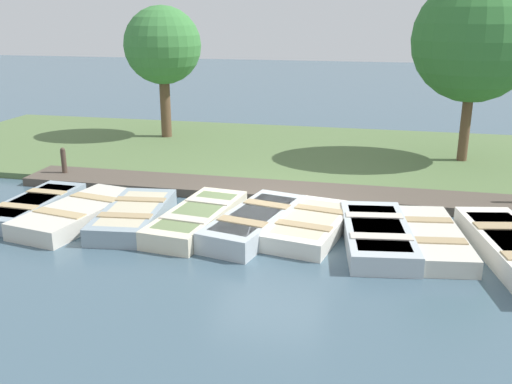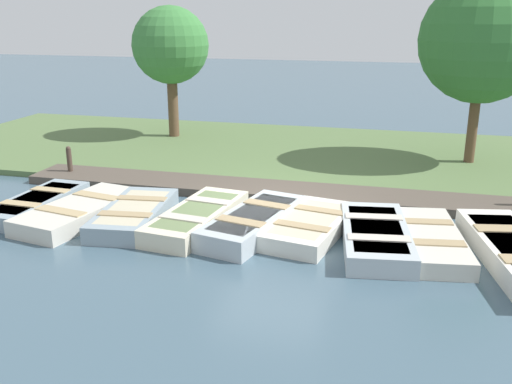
{
  "view_description": "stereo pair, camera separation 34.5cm",
  "coord_description": "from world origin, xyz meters",
  "px_view_note": "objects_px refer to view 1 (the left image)",
  "views": [
    {
      "loc": [
        11.6,
        2.29,
        4.2
      ],
      "look_at": [
        0.71,
        -0.16,
        0.65
      ],
      "focal_mm": 40.0,
      "sensor_mm": 36.0,
      "label": 1
    },
    {
      "loc": [
        11.52,
        2.62,
        4.2
      ],
      "look_at": [
        0.71,
        -0.16,
        0.65
      ],
      "focal_mm": 40.0,
      "sensor_mm": 36.0,
      "label": 2
    }
  ],
  "objects_px": {
    "rowboat_0": "(33,206)",
    "rowboat_5": "(311,225)",
    "park_tree_far_left": "(163,46)",
    "rowboat_6": "(377,234)",
    "rowboat_2": "(134,215)",
    "rowboat_4": "(255,222)",
    "rowboat_1": "(79,213)",
    "park_tree_left": "(475,40)",
    "mooring_post_near": "(64,164)",
    "rowboat_3": "(197,218)",
    "rowboat_7": "(433,238)"
  },
  "relations": [
    {
      "from": "rowboat_4",
      "to": "park_tree_far_left",
      "type": "height_order",
      "value": "park_tree_far_left"
    },
    {
      "from": "rowboat_2",
      "to": "rowboat_5",
      "type": "distance_m",
      "value": 3.64
    },
    {
      "from": "rowboat_4",
      "to": "rowboat_6",
      "type": "height_order",
      "value": "rowboat_4"
    },
    {
      "from": "rowboat_7",
      "to": "park_tree_left",
      "type": "bearing_deg",
      "value": 161.0
    },
    {
      "from": "mooring_post_near",
      "to": "park_tree_left",
      "type": "xyz_separation_m",
      "value": [
        -3.81,
        10.22,
        3.02
      ]
    },
    {
      "from": "rowboat_1",
      "to": "rowboat_5",
      "type": "xyz_separation_m",
      "value": [
        -0.4,
        4.82,
        -0.01
      ]
    },
    {
      "from": "rowboat_0",
      "to": "park_tree_far_left",
      "type": "relative_size",
      "value": 0.62
    },
    {
      "from": "rowboat_3",
      "to": "rowboat_5",
      "type": "xyz_separation_m",
      "value": [
        -0.16,
        2.3,
        -0.02
      ]
    },
    {
      "from": "rowboat_0",
      "to": "rowboat_5",
      "type": "distance_m",
      "value": 6.03
    },
    {
      "from": "rowboat_2",
      "to": "rowboat_7",
      "type": "xyz_separation_m",
      "value": [
        -0.15,
        5.94,
        -0.02
      ]
    },
    {
      "from": "rowboat_7",
      "to": "park_tree_far_left",
      "type": "height_order",
      "value": "park_tree_far_left"
    },
    {
      "from": "rowboat_4",
      "to": "mooring_post_near",
      "type": "xyz_separation_m",
      "value": [
        -2.48,
        -5.63,
        0.23
      ]
    },
    {
      "from": "rowboat_6",
      "to": "park_tree_left",
      "type": "xyz_separation_m",
      "value": [
        -6.39,
        2.22,
        3.27
      ]
    },
    {
      "from": "rowboat_5",
      "to": "rowboat_7",
      "type": "bearing_deg",
      "value": 96.91
    },
    {
      "from": "park_tree_far_left",
      "to": "rowboat_2",
      "type": "bearing_deg",
      "value": 16.26
    },
    {
      "from": "rowboat_4",
      "to": "rowboat_7",
      "type": "relative_size",
      "value": 1.07
    },
    {
      "from": "rowboat_1",
      "to": "mooring_post_near",
      "type": "relative_size",
      "value": 3.53
    },
    {
      "from": "rowboat_7",
      "to": "rowboat_0",
      "type": "bearing_deg",
      "value": -98.08
    },
    {
      "from": "rowboat_1",
      "to": "rowboat_5",
      "type": "distance_m",
      "value": 4.84
    },
    {
      "from": "rowboat_6",
      "to": "rowboat_7",
      "type": "height_order",
      "value": "rowboat_6"
    },
    {
      "from": "rowboat_2",
      "to": "rowboat_3",
      "type": "relative_size",
      "value": 0.9
    },
    {
      "from": "rowboat_1",
      "to": "rowboat_3",
      "type": "xyz_separation_m",
      "value": [
        -0.24,
        2.53,
        0.01
      ]
    },
    {
      "from": "rowboat_6",
      "to": "rowboat_5",
      "type": "bearing_deg",
      "value": -110.42
    },
    {
      "from": "rowboat_2",
      "to": "rowboat_4",
      "type": "xyz_separation_m",
      "value": [
        -0.11,
        2.54,
        0.03
      ]
    },
    {
      "from": "rowboat_3",
      "to": "rowboat_4",
      "type": "distance_m",
      "value": 1.21
    },
    {
      "from": "rowboat_0",
      "to": "rowboat_4",
      "type": "distance_m",
      "value": 4.94
    },
    {
      "from": "rowboat_7",
      "to": "rowboat_5",
      "type": "bearing_deg",
      "value": -101.97
    },
    {
      "from": "rowboat_5",
      "to": "park_tree_left",
      "type": "height_order",
      "value": "park_tree_left"
    },
    {
      "from": "rowboat_1",
      "to": "rowboat_5",
      "type": "bearing_deg",
      "value": 105.28
    },
    {
      "from": "rowboat_0",
      "to": "rowboat_5",
      "type": "bearing_deg",
      "value": 94.06
    },
    {
      "from": "mooring_post_near",
      "to": "rowboat_0",
      "type": "bearing_deg",
      "value": 15.49
    },
    {
      "from": "rowboat_5",
      "to": "rowboat_2",
      "type": "bearing_deg",
      "value": -74.58
    },
    {
      "from": "park_tree_far_left",
      "to": "park_tree_left",
      "type": "distance_m",
      "value": 9.44
    },
    {
      "from": "rowboat_3",
      "to": "rowboat_0",
      "type": "bearing_deg",
      "value": -82.92
    },
    {
      "from": "rowboat_2",
      "to": "rowboat_7",
      "type": "distance_m",
      "value": 5.94
    },
    {
      "from": "rowboat_2",
      "to": "rowboat_4",
      "type": "relative_size",
      "value": 0.9
    },
    {
      "from": "rowboat_4",
      "to": "park_tree_left",
      "type": "relative_size",
      "value": 0.6
    },
    {
      "from": "rowboat_1",
      "to": "rowboat_5",
      "type": "relative_size",
      "value": 1.09
    },
    {
      "from": "rowboat_6",
      "to": "park_tree_left",
      "type": "distance_m",
      "value": 7.52
    },
    {
      "from": "rowboat_2",
      "to": "park_tree_far_left",
      "type": "distance_m",
      "value": 8.45
    },
    {
      "from": "rowboat_0",
      "to": "rowboat_4",
      "type": "bearing_deg",
      "value": 92.26
    },
    {
      "from": "rowboat_0",
      "to": "park_tree_far_left",
      "type": "distance_m",
      "value": 8.04
    },
    {
      "from": "rowboat_2",
      "to": "rowboat_6",
      "type": "xyz_separation_m",
      "value": [
        -0.01,
        4.92,
        0.0
      ]
    },
    {
      "from": "rowboat_5",
      "to": "rowboat_1",
      "type": "bearing_deg",
      "value": -74.61
    },
    {
      "from": "rowboat_0",
      "to": "rowboat_1",
      "type": "height_order",
      "value": "rowboat_1"
    },
    {
      "from": "rowboat_3",
      "to": "park_tree_left",
      "type": "distance_m",
      "value": 9.15
    },
    {
      "from": "rowboat_2",
      "to": "rowboat_7",
      "type": "height_order",
      "value": "rowboat_2"
    },
    {
      "from": "mooring_post_near",
      "to": "park_tree_far_left",
      "type": "distance_m",
      "value": 5.75
    },
    {
      "from": "rowboat_1",
      "to": "rowboat_6",
      "type": "height_order",
      "value": "rowboat_6"
    },
    {
      "from": "rowboat_0",
      "to": "rowboat_3",
      "type": "height_order",
      "value": "rowboat_3"
    }
  ]
}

